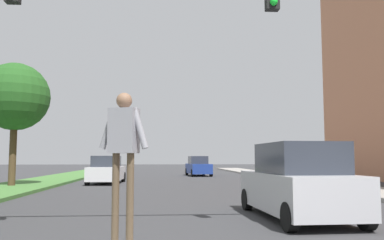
% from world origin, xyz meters
% --- Properties ---
extents(ground_plane, '(140.00, 140.00, 0.00)m').
position_xyz_m(ground_plane, '(0.00, 30.00, 0.00)').
color(ground_plane, '#38383A').
extents(median_strip, '(3.67, 64.00, 0.15)m').
position_xyz_m(median_strip, '(-7.94, 28.00, 0.07)').
color(median_strip, '#477A38').
rests_on(median_strip, ground_plane).
extents(tree_far, '(3.59, 3.59, 6.47)m').
position_xyz_m(tree_far, '(-8.25, 24.83, 4.79)').
color(tree_far, '#4C3823').
rests_on(tree_far, median_strip).
extents(sidewalk_right, '(3.00, 64.00, 0.15)m').
position_xyz_m(sidewalk_right, '(8.88, 28.00, 0.07)').
color(sidewalk_right, '#9E9991').
rests_on(sidewalk_right, ground_plane).
extents(traffic_light_gantry, '(9.81, 0.30, 6.00)m').
position_xyz_m(traffic_light_gantry, '(-3.47, 11.12, 4.40)').
color(traffic_light_gantry, gold).
rests_on(traffic_light_gantry, median_strip).
extents(pedestrian_performer, '(0.72, 0.36, 2.49)m').
position_xyz_m(pedestrian_performer, '(-0.99, 8.61, 1.66)').
color(pedestrian_performer, brown).
rests_on(pedestrian_performer, ground_plane).
extents(suv_crossing, '(2.11, 4.66, 1.97)m').
position_xyz_m(suv_crossing, '(3.09, 13.41, 0.93)').
color(suv_crossing, '#B7B7BC').
rests_on(suv_crossing, ground_plane).
extents(sedan_midblock, '(1.96, 4.57, 1.70)m').
position_xyz_m(sedan_midblock, '(-3.83, 28.36, 0.79)').
color(sedan_midblock, silver).
rests_on(sedan_midblock, ground_plane).
extents(sedan_distant, '(2.09, 4.56, 1.73)m').
position_xyz_m(sedan_distant, '(2.80, 38.68, 0.80)').
color(sedan_distant, navy).
rests_on(sedan_distant, ground_plane).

